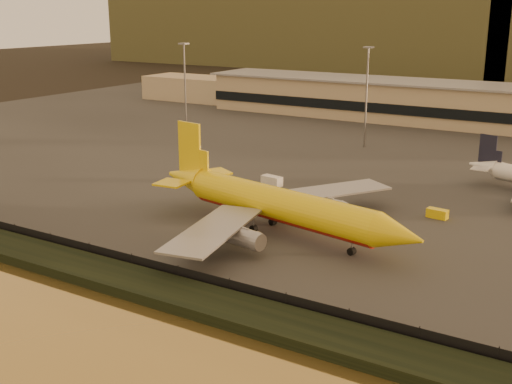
# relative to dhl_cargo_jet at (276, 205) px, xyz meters

# --- Properties ---
(ground) EXTENTS (900.00, 900.00, 0.00)m
(ground) POSITION_rel_dhl_cargo_jet_xyz_m (-3.24, -10.58, -4.80)
(ground) COLOR black
(ground) RESTS_ON ground
(embankment) EXTENTS (320.00, 7.00, 1.40)m
(embankment) POSITION_rel_dhl_cargo_jet_xyz_m (-3.24, -27.58, -4.10)
(embankment) COLOR black
(embankment) RESTS_ON ground
(tarmac) EXTENTS (320.00, 220.00, 0.20)m
(tarmac) POSITION_rel_dhl_cargo_jet_xyz_m (-3.24, 84.42, -4.70)
(tarmac) COLOR #2D2D2D
(tarmac) RESTS_ON ground
(perimeter_fence) EXTENTS (300.00, 0.05, 2.20)m
(perimeter_fence) POSITION_rel_dhl_cargo_jet_xyz_m (-3.24, -23.58, -3.50)
(perimeter_fence) COLOR black
(perimeter_fence) RESTS_ON tarmac
(terminal_building) EXTENTS (202.00, 25.00, 12.60)m
(terminal_building) POSITION_rel_dhl_cargo_jet_xyz_m (-17.77, 114.97, 1.45)
(terminal_building) COLOR tan
(terminal_building) RESTS_ON tarmac
(apron_light_masts) EXTENTS (152.20, 12.20, 25.40)m
(apron_light_masts) POSITION_rel_dhl_cargo_jet_xyz_m (11.76, 64.42, 10.90)
(apron_light_masts) COLOR slate
(apron_light_masts) RESTS_ON tarmac
(dhl_cargo_jet) EXTENTS (51.37, 49.57, 15.41)m
(dhl_cargo_jet) POSITION_rel_dhl_cargo_jet_xyz_m (0.00, 0.00, 0.00)
(dhl_cargo_jet) COLOR yellow
(dhl_cargo_jet) RESTS_ON tarmac
(gse_vehicle_yellow) EXTENTS (3.67, 1.99, 1.58)m
(gse_vehicle_yellow) POSITION_rel_dhl_cargo_jet_xyz_m (19.91, 20.69, -3.81)
(gse_vehicle_yellow) COLOR yellow
(gse_vehicle_yellow) RESTS_ON tarmac
(gse_vehicle_white) EXTENTS (4.62, 2.71, 1.95)m
(gse_vehicle_white) POSITION_rel_dhl_cargo_jet_xyz_m (-14.70, 24.08, -3.62)
(gse_vehicle_white) COLOR white
(gse_vehicle_white) RESTS_ON tarmac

